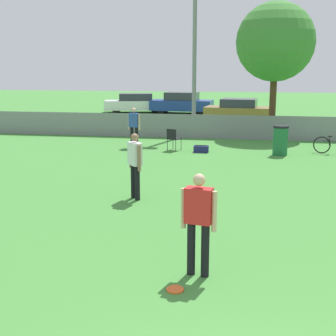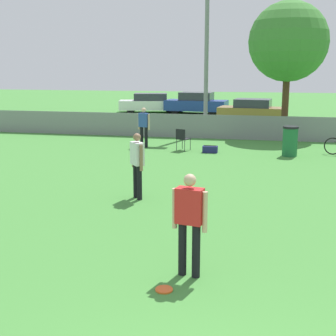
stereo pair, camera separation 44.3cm
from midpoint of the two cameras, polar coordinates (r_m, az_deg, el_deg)
fence_backline at (r=21.50m, az=9.82°, el=4.87°), size 27.71×0.07×1.21m
light_pole at (r=23.15m, az=2.71°, el=16.93°), size 0.90×0.36×8.75m
tree_near_pole at (r=23.13m, az=12.42°, el=14.75°), size 3.69×3.69×6.23m
player_defender_red at (r=7.24m, az=1.99°, el=-6.08°), size 0.57×0.29×1.65m
player_receiver_white at (r=11.52m, az=-5.14°, el=0.78°), size 0.43×0.47×1.65m
spectator_in_blue at (r=19.12m, az=-4.82°, el=5.26°), size 0.53×0.32×1.62m
frisbee_disc at (r=7.12m, az=-0.97°, el=-14.60°), size 0.26×0.26×0.03m
folding_chair_sideline at (r=18.39m, az=-0.05°, el=3.73°), size 0.58×0.58×0.86m
bicycle_sideline at (r=18.61m, az=19.08°, el=2.60°), size 1.56×0.61×0.70m
trash_bin at (r=17.87m, az=12.85°, el=3.31°), size 0.57×0.57×1.11m
gear_bag_sideline at (r=18.10m, az=3.37°, el=2.33°), size 0.56×0.31×0.28m
parked_car_white at (r=34.32m, az=-4.29°, el=7.88°), size 4.76×2.55×1.37m
parked_car_blue at (r=33.55m, az=1.31°, el=7.91°), size 4.46×2.14×1.49m
parked_car_tan at (r=29.04m, az=8.17°, el=7.00°), size 4.22×2.24×1.35m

